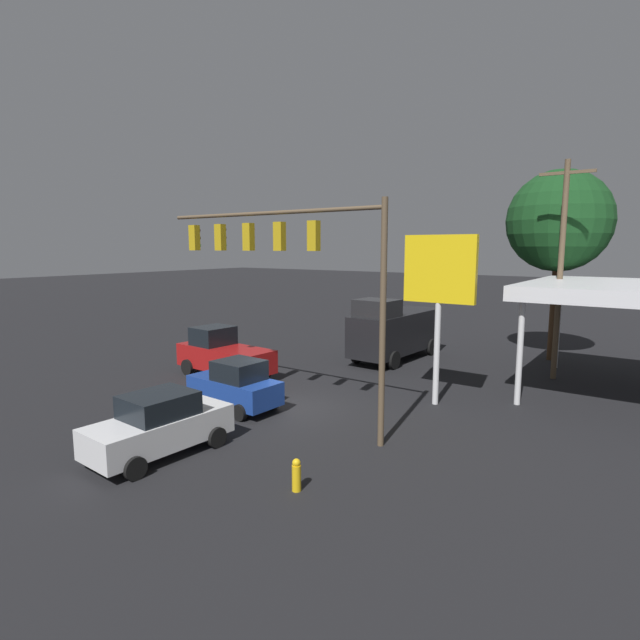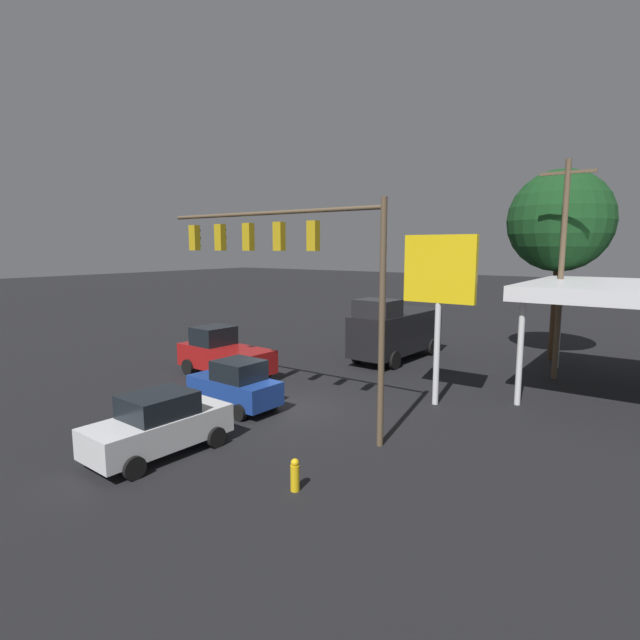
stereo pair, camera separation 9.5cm
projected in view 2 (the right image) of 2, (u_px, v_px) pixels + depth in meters
ground_plane at (291, 407)px, 19.84m from camera, size 200.00×200.00×0.00m
traffic_signal_assembly at (283, 254)px, 17.46m from camera, size 9.63×0.43×7.81m
utility_pole at (561, 266)px, 23.40m from camera, size 2.40×0.26×10.30m
price_sign at (439, 278)px, 19.53m from camera, size 2.92×0.27×6.80m
pickup_parked at (224, 354)px, 24.53m from camera, size 5.32×2.52×2.40m
hatchback_crossing at (235, 385)px, 19.57m from camera, size 3.87×2.10×1.97m
delivery_truck at (395, 330)px, 28.07m from camera, size 2.79×6.89×3.58m
sedan_far at (159, 424)px, 15.22m from camera, size 2.24×4.49×1.93m
street_tree at (560, 221)px, 27.10m from camera, size 5.51×5.51×10.49m
fire_hydrant at (295, 475)px, 12.98m from camera, size 0.24×0.24×0.88m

